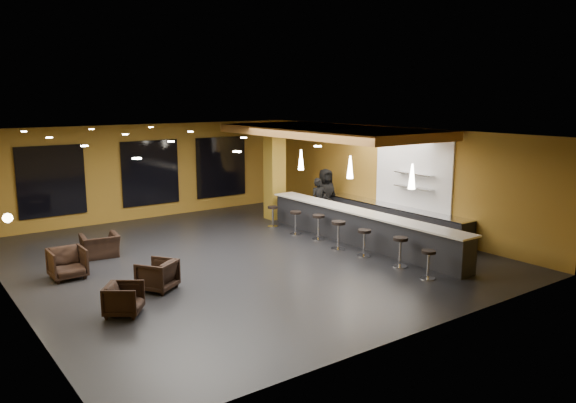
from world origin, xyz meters
TOP-DOWN VIEW (x-y plane):
  - floor at (0.00, 0.00)m, footprint 12.00×13.00m
  - ceiling at (0.00, 0.00)m, footprint 12.00×13.00m
  - wall_back at (0.00, 6.55)m, footprint 12.00×0.10m
  - wall_front at (0.00, -6.55)m, footprint 12.00×0.10m
  - wall_left at (-6.05, 0.00)m, footprint 0.10×13.00m
  - wall_right at (6.05, 0.00)m, footprint 0.10×13.00m
  - wood_soffit at (4.00, 1.00)m, footprint 3.60×8.00m
  - window_left at (-3.50, 6.44)m, footprint 2.20×0.06m
  - window_center at (0.00, 6.44)m, footprint 2.20×0.06m
  - window_right at (3.00, 6.44)m, footprint 2.20×0.06m
  - tile_backsplash at (5.96, -1.00)m, footprint 0.06×3.20m
  - bar_counter at (3.65, -1.00)m, footprint 0.60×8.00m
  - bar_top at (3.65, -1.00)m, footprint 0.78×8.10m
  - prep_counter at (5.65, -0.50)m, footprint 0.70×6.00m
  - prep_top at (5.65, -0.50)m, footprint 0.72×6.00m
  - wall_shelf_lower at (5.82, -1.20)m, footprint 0.30×1.50m
  - wall_shelf_upper at (5.82, -1.20)m, footprint 0.30×1.50m
  - column at (3.65, 3.60)m, footprint 0.60×0.60m
  - wall_sconce at (-5.88, 0.50)m, footprint 0.22×0.22m
  - pendant_0 at (3.65, -3.00)m, footprint 0.20×0.20m
  - pendant_1 at (3.65, -0.50)m, footprint 0.20×0.20m
  - pendant_2 at (3.65, 2.00)m, footprint 0.20×0.20m
  - staff_a at (4.35, 1.87)m, footprint 0.67×0.50m
  - staff_b at (5.08, 2.25)m, footprint 0.90×0.75m
  - staff_c at (5.03, 2.31)m, footprint 0.99×0.71m
  - armchair_a at (-4.26, -2.24)m, footprint 1.02×1.01m
  - armchair_b at (-3.08, -1.23)m, footprint 1.09×1.10m
  - armchair_c at (-4.56, 0.92)m, footprint 0.83×0.86m
  - armchair_d at (-3.29, 2.34)m, footprint 1.11×1.00m
  - bar_stool_0 at (2.72, -4.46)m, footprint 0.38×0.38m
  - bar_stool_1 at (2.90, -3.36)m, footprint 0.41×0.41m
  - bar_stool_2 at (2.83, -2.05)m, footprint 0.40×0.40m
  - bar_stool_3 at (2.72, -1.05)m, footprint 0.43×0.43m
  - bar_stool_4 at (2.97, 0.18)m, footprint 0.41×0.41m
  - bar_stool_5 at (2.80, 1.17)m, footprint 0.39×0.39m
  - bar_stool_6 at (2.80, 2.49)m, footprint 0.37×0.37m

SIDE VIEW (x-z plane):
  - floor at x=0.00m, z-range -0.10..0.00m
  - armchair_d at x=-3.29m, z-range 0.00..0.66m
  - armchair_a at x=-4.26m, z-range 0.00..0.67m
  - armchair_b at x=-3.08m, z-range 0.00..0.73m
  - armchair_c at x=-4.56m, z-range 0.00..0.78m
  - prep_counter at x=5.65m, z-range 0.00..0.86m
  - bar_stool_6 at x=2.80m, z-range 0.10..0.84m
  - bar_stool_0 at x=2.72m, z-range 0.10..0.84m
  - bar_stool_5 at x=2.80m, z-range 0.11..0.89m
  - bar_counter at x=3.65m, z-range 0.00..1.00m
  - bar_stool_2 at x=2.83m, z-range 0.11..0.89m
  - bar_stool_4 at x=2.97m, z-range 0.11..0.92m
  - bar_stool_1 at x=2.90m, z-range 0.11..0.93m
  - bar_stool_3 at x=2.72m, z-range 0.12..0.98m
  - staff_b at x=5.08m, z-range 0.00..1.66m
  - staff_a at x=4.35m, z-range 0.00..1.66m
  - prep_top at x=5.65m, z-range 0.87..0.90m
  - staff_c at x=5.03m, z-range 0.00..1.90m
  - bar_top at x=3.65m, z-range 1.00..1.05m
  - wall_shelf_lower at x=5.82m, z-range 1.59..1.61m
  - window_left at x=-3.50m, z-range 0.50..2.90m
  - window_center at x=0.00m, z-range 0.50..2.90m
  - window_right at x=3.00m, z-range 0.50..2.90m
  - wall_back at x=0.00m, z-range 0.00..3.50m
  - wall_front at x=0.00m, z-range 0.00..3.50m
  - wall_left at x=-6.05m, z-range 0.00..3.50m
  - wall_right at x=6.05m, z-range 0.00..3.50m
  - column at x=3.65m, z-range 0.00..3.50m
  - wall_sconce at x=-5.88m, z-range 1.69..1.91m
  - tile_backsplash at x=5.96m, z-range 0.80..3.20m
  - wall_shelf_upper at x=5.82m, z-range 2.03..2.06m
  - pendant_0 at x=3.65m, z-range 2.00..2.70m
  - pendant_1 at x=3.65m, z-range 2.00..2.70m
  - pendant_2 at x=3.65m, z-range 2.00..2.70m
  - wood_soffit at x=4.00m, z-range 3.22..3.50m
  - ceiling at x=0.00m, z-range 3.50..3.60m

